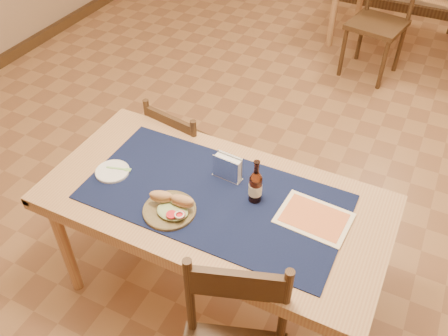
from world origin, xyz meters
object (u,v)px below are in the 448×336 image
at_px(main_table, 215,209).
at_px(sandwich_plate, 171,208).
at_px(beer_bottle, 255,186).
at_px(chair_main_far, 188,155).
at_px(napkin_holder, 228,168).

relative_size(main_table, sandwich_plate, 6.68).
relative_size(main_table, beer_bottle, 6.99).
distance_m(chair_main_far, beer_bottle, 0.87).
bearing_deg(chair_main_far, beer_bottle, -36.41).
bearing_deg(chair_main_far, main_table, -49.32).
bearing_deg(sandwich_plate, chair_main_far, 114.80).
xyz_separation_m(chair_main_far, napkin_holder, (0.45, -0.38, 0.38)).
bearing_deg(chair_main_far, sandwich_plate, -65.20).
height_order(chair_main_far, napkin_holder, napkin_holder).
distance_m(main_table, sandwich_plate, 0.24).
xyz_separation_m(main_table, napkin_holder, (-0.00, 0.14, 0.15)).
height_order(main_table, napkin_holder, napkin_holder).
distance_m(beer_bottle, napkin_holder, 0.19).
bearing_deg(beer_bottle, napkin_holder, 156.04).
height_order(chair_main_far, sandwich_plate, sandwich_plate).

